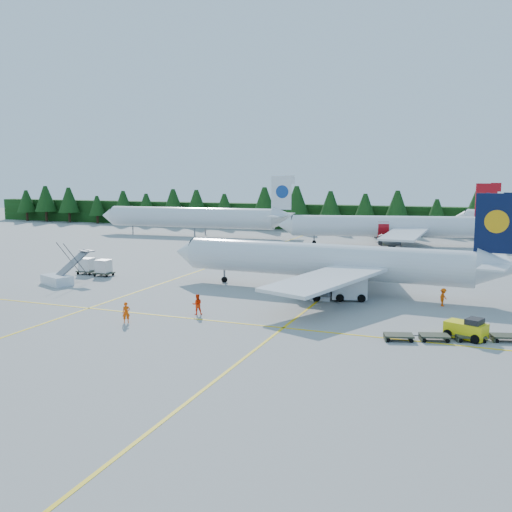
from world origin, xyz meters
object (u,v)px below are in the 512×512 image
(airstairs, at_px, (60,277))
(airliner_navy, at_px, (317,261))
(baggage_tug, at_px, (467,329))
(airliner_red, at_px, (379,227))
(service_truck, at_px, (339,287))

(airstairs, bearing_deg, airliner_navy, 38.74)
(airliner_navy, bearing_deg, baggage_tug, -39.51)
(airliner_red, bearing_deg, airstairs, -132.40)
(airstairs, relative_size, service_truck, 1.05)
(baggage_tug, bearing_deg, airstairs, -166.76)
(airliner_red, relative_size, baggage_tug, 11.22)
(airliner_red, distance_m, service_truck, 49.64)
(service_truck, bearing_deg, airliner_navy, 113.79)
(airliner_red, xyz_separation_m, airstairs, (-29.14, -53.02, -2.62))
(service_truck, bearing_deg, baggage_tug, -56.18)
(airliner_red, relative_size, service_truck, 6.33)
(baggage_tug, bearing_deg, airliner_red, 127.32)
(airliner_navy, xyz_separation_m, service_truck, (3.50, -4.10, -1.96))
(airliner_red, xyz_separation_m, baggage_tug, (16.57, -59.97, -2.64))
(airliner_navy, height_order, airliner_red, airliner_red)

